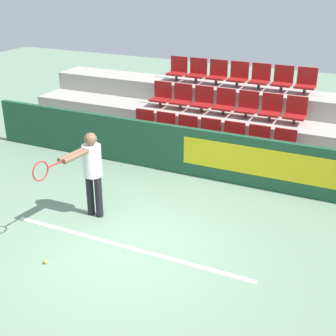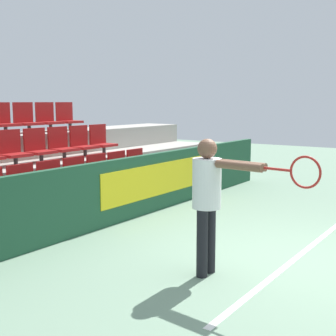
{
  "view_description": "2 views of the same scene",
  "coord_description": "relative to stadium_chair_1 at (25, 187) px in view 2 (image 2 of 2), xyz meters",
  "views": [
    {
      "loc": [
        3.36,
        -5.49,
        4.2
      ],
      "look_at": [
        0.04,
        1.54,
        0.79
      ],
      "focal_mm": 50.0,
      "sensor_mm": 36.0,
      "label": 1
    },
    {
      "loc": [
        -5.56,
        -1.9,
        2.0
      ],
      "look_at": [
        -0.33,
        1.7,
        1.09
      ],
      "focal_mm": 50.0,
      "sensor_mm": 36.0,
      "label": 2
    }
  ],
  "objects": [
    {
      "name": "stadium_chair_17",
      "position": [
        1.1,
        1.96,
        0.92
      ],
      "size": [
        0.47,
        0.38,
        0.6
      ],
      "color": "#333333",
      "rests_on": "bleacher_tier_back"
    },
    {
      "name": "tennis_player",
      "position": [
        0.08,
        -3.14,
        0.25
      ],
      "size": [
        0.34,
        1.49,
        1.58
      ],
      "rotation": [
        0.0,
        0.0,
        -0.11
      ],
      "color": "black",
      "rests_on": "ground"
    },
    {
      "name": "stadium_chair_11",
      "position": [
        1.66,
        0.98,
        0.46
      ],
      "size": [
        0.47,
        0.38,
        0.6
      ],
      "color": "#333333",
      "rests_on": "bleacher_tier_middle"
    },
    {
      "name": "bleacher_tier_front",
      "position": [
        1.1,
        -0.12,
        -0.5
      ],
      "size": [
        10.15,
        0.98,
        0.46
      ],
      "color": "#ADA89E",
      "rests_on": "ground"
    },
    {
      "name": "stadium_chair_6",
      "position": [
        2.76,
        0.0,
        0.0
      ],
      "size": [
        0.47,
        0.38,
        0.6
      ],
      "color": "#333333",
      "rests_on": "bleacher_tier_front"
    },
    {
      "name": "stadium_chair_1",
      "position": [
        0.0,
        0.0,
        0.0
      ],
      "size": [
        0.47,
        0.38,
        0.6
      ],
      "color": "#333333",
      "rests_on": "bleacher_tier_front"
    },
    {
      "name": "stadium_chair_4",
      "position": [
        1.66,
        0.0,
        0.0
      ],
      "size": [
        0.47,
        0.38,
        0.6
      ],
      "color": "#333333",
      "rests_on": "bleacher_tier_front"
    },
    {
      "name": "stadium_chair_5",
      "position": [
        2.21,
        0.0,
        0.0
      ],
      "size": [
        0.47,
        0.38,
        0.6
      ],
      "color": "#333333",
      "rests_on": "bleacher_tier_front"
    },
    {
      "name": "stadium_chair_9",
      "position": [
        0.55,
        0.98,
        0.46
      ],
      "size": [
        0.47,
        0.38,
        0.6
      ],
      "color": "#333333",
      "rests_on": "bleacher_tier_middle"
    },
    {
      "name": "stadium_chair_13",
      "position": [
        2.76,
        0.98,
        0.46
      ],
      "size": [
        0.47,
        0.38,
        0.6
      ],
      "color": "#333333",
      "rests_on": "bleacher_tier_middle"
    },
    {
      "name": "bleacher_tier_middle",
      "position": [
        1.1,
        0.86,
        -0.27
      ],
      "size": [
        10.15,
        0.98,
        0.92
      ],
      "color": "#ADA89E",
      "rests_on": "ground"
    },
    {
      "name": "bleacher_tier_back",
      "position": [
        1.1,
        1.84,
        -0.04
      ],
      "size": [
        10.15,
        0.98,
        1.37
      ],
      "color": "#ADA89E",
      "rests_on": "ground"
    },
    {
      "name": "barrier_wall",
      "position": [
        1.14,
        -0.7,
        -0.2
      ],
      "size": [
        10.55,
        0.14,
        1.06
      ],
      "color": "#1E4C33",
      "rests_on": "ground"
    },
    {
      "name": "stadium_chair_19",
      "position": [
        2.21,
        1.96,
        0.92
      ],
      "size": [
        0.47,
        0.38,
        0.6
      ],
      "color": "#333333",
      "rests_on": "bleacher_tier_back"
    },
    {
      "name": "court_baseline",
      "position": [
        1.1,
        -3.76,
        -0.72
      ],
      "size": [
        4.36,
        0.08,
        0.01
      ],
      "color": "white",
      "rests_on": "ground"
    },
    {
      "name": "stadium_chair_10",
      "position": [
        1.1,
        0.98,
        0.46
      ],
      "size": [
        0.47,
        0.38,
        0.6
      ],
      "color": "#333333",
      "rests_on": "bleacher_tier_middle"
    },
    {
      "name": "stadium_chair_3",
      "position": [
        1.1,
        0.0,
        0.0
      ],
      "size": [
        0.47,
        0.38,
        0.6
      ],
      "color": "#333333",
      "rests_on": "bleacher_tier_front"
    },
    {
      "name": "stadium_chair_12",
      "position": [
        2.21,
        0.98,
        0.46
      ],
      "size": [
        0.47,
        0.38,
        0.6
      ],
      "color": "#333333",
      "rests_on": "bleacher_tier_middle"
    },
    {
      "name": "stadium_chair_2",
      "position": [
        0.55,
        0.0,
        0.0
      ],
      "size": [
        0.47,
        0.38,
        0.6
      ],
      "color": "#333333",
      "rests_on": "bleacher_tier_front"
    },
    {
      "name": "stadium_chair_18",
      "position": [
        1.66,
        1.96,
        0.92
      ],
      "size": [
        0.47,
        0.38,
        0.6
      ],
      "color": "#333333",
      "rests_on": "bleacher_tier_back"
    },
    {
      "name": "stadium_chair_20",
      "position": [
        2.76,
        1.96,
        0.92
      ],
      "size": [
        0.47,
        0.38,
        0.6
      ],
      "color": "#333333",
      "rests_on": "bleacher_tier_back"
    },
    {
      "name": "ground_plane",
      "position": [
        1.1,
        -3.78,
        -0.73
      ],
      "size": [
        30.0,
        30.0,
        0.0
      ],
      "primitive_type": "plane",
      "color": "gray"
    }
  ]
}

